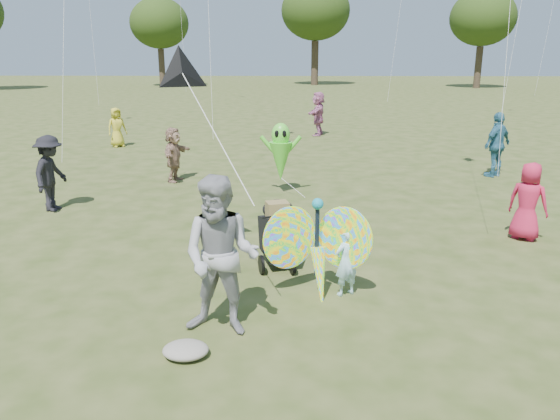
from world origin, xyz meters
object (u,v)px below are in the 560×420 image
Objects in this scene: crowd_j at (318,114)px; jogging_stroller at (278,229)px; crowd_d at (174,154)px; child_girl at (346,262)px; crowd_b at (51,173)px; crowd_a at (528,201)px; alien_kite at (281,155)px; adult_man at (221,257)px; crowd_g at (117,127)px; butterfly_kite at (318,250)px; crowd_c at (497,145)px.

crowd_j is 14.75m from jogging_stroller.
crowd_d is 9.65m from crowd_j.
crowd_b reaches higher than child_girl.
alien_kite is at bearing 3.23° from crowd_a.
crowd_d is at bearing 116.51° from adult_man.
crowd_a is at bearing -109.97° from crowd_d.
crowd_a reaches higher than crowd_g.
crowd_g is at bearing -89.42° from child_girl.
child_girl is at bearing -64.66° from jogging_stroller.
crowd_g is 14.50m from butterfly_kite.
butterfly_kite reaches higher than jogging_stroller.
jogging_stroller is 1.33m from butterfly_kite.
alien_kite is (-0.08, 4.73, 0.36)m from jogging_stroller.
crowd_d reaches higher than crowd_a.
crowd_c reaches higher than jogging_stroller.
crowd_d is (-2.38, 8.26, -0.26)m from adult_man.
crowd_c is 1.60× the size of jogging_stroller.
alien_kite is (-0.69, 5.92, 0.27)m from butterfly_kite.
crowd_g is (-7.32, 12.69, 0.22)m from child_girl.
jogging_stroller is at bearing -77.59° from child_girl.
crowd_a is 0.81× the size of crowd_c.
butterfly_kite is 1.00× the size of alien_kite.
jogging_stroller is (-5.86, -6.85, -0.28)m from crowd_c.
child_girl is at bearing 12.98° from crowd_j.
adult_man is 6.94m from crowd_b.
butterfly_kite is (6.91, -12.75, -0.02)m from crowd_g.
crowd_g is (-10.86, 10.14, -0.01)m from crowd_a.
crowd_c is 9.02m from jogging_stroller.
butterfly_kite is at bearing 52.15° from adult_man.
crowd_b is at bearing -122.04° from crowd_g.
crowd_d is at bearing -99.69° from crowd_g.
crowd_d is 8.03m from butterfly_kite.
adult_man is 17.05m from crowd_j.
crowd_a is 0.83× the size of alien_kite.
crowd_a is (5.15, 3.69, -0.27)m from adult_man.
alien_kite is at bearing -88.22° from crowd_g.
crowd_j is at bearing -17.95° from crowd_g.
adult_man is 1.10× the size of crowd_j.
adult_man reaches higher than child_girl.
butterfly_kite is at bearing -79.44° from jogging_stroller.
crowd_j is (1.81, 16.96, -0.09)m from adult_man.
crowd_d reaches higher than crowd_g.
adult_man reaches higher than crowd_d.
crowd_b is 8.58m from crowd_g.
adult_man is 1.77× the size of jogging_stroller.
child_girl is 2.03m from adult_man.
alien_kite reaches higher than child_girl.
jogging_stroller is at bearing -116.39° from crowd_b.
crowd_b reaches higher than jogging_stroller.
child_girl is 0.68× the size of crowd_d.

